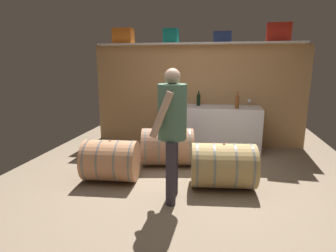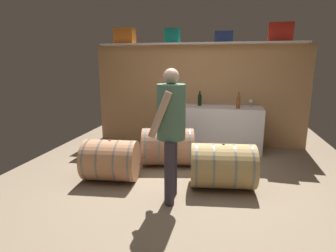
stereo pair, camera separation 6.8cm
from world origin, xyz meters
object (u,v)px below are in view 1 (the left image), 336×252
(work_cabinet, at_px, (211,128))
(wine_bottle_amber, at_px, (237,101))
(toolcase_navy, at_px, (222,37))
(toolcase_orange, at_px, (123,36))
(wine_glass, at_px, (249,101))
(toolcase_teal, at_px, (171,36))
(toolcase_red, at_px, (279,32))
(wine_barrel_near, at_px, (223,166))
(wine_bottle_dark, at_px, (199,99))
(wine_barrel_flank, at_px, (111,160))
(winemaker_pouring, at_px, (172,122))
(wine_barrel_far, at_px, (167,147))

(work_cabinet, relative_size, wine_bottle_amber, 6.20)
(toolcase_navy, distance_m, work_cabinet, 1.81)
(toolcase_orange, relative_size, wine_glass, 2.94)
(toolcase_teal, xyz_separation_m, toolcase_red, (2.08, 0.00, 0.03))
(wine_barrel_near, bearing_deg, wine_bottle_amber, 74.99)
(toolcase_teal, distance_m, wine_glass, 2.07)
(wine_bottle_dark, xyz_separation_m, wine_barrel_flank, (-1.12, -1.95, -0.70))
(toolcase_orange, distance_m, wine_bottle_dark, 2.08)
(toolcase_orange, height_order, work_cabinet, toolcase_orange)
(toolcase_teal, height_order, wine_barrel_flank, toolcase_teal)
(toolcase_navy, distance_m, toolcase_red, 1.05)
(wine_barrel_flank, bearing_deg, toolcase_orange, 97.94)
(wine_barrel_near, bearing_deg, wine_glass, 69.19)
(toolcase_orange, distance_m, wine_bottle_amber, 2.73)
(wine_bottle_dark, bearing_deg, toolcase_orange, 173.72)
(toolcase_navy, bearing_deg, wine_bottle_dark, -157.08)
(wine_glass, xyz_separation_m, wine_barrel_near, (-0.49, -1.99, -0.66))
(winemaker_pouring, bearing_deg, toolcase_teal, 7.27)
(wine_bottle_dark, relative_size, wine_barrel_near, 0.31)
(toolcase_teal, relative_size, wine_barrel_far, 0.30)
(winemaker_pouring, bearing_deg, wine_bottle_dark, -6.49)
(toolcase_orange, bearing_deg, work_cabinet, -6.29)
(toolcase_red, height_order, work_cabinet, toolcase_red)
(wine_bottle_amber, bearing_deg, wine_barrel_far, -141.77)
(toolcase_red, height_order, wine_glass, toolcase_red)
(wine_glass, distance_m, winemaker_pouring, 2.73)
(toolcase_red, bearing_deg, wine_barrel_near, -112.04)
(toolcase_orange, bearing_deg, wine_bottle_dark, -5.34)
(wine_barrel_near, relative_size, wine_barrel_far, 0.97)
(toolcase_teal, bearing_deg, wine_barrel_far, -80.76)
(toolcase_red, bearing_deg, toolcase_navy, -177.17)
(toolcase_red, distance_m, wine_barrel_near, 3.00)
(work_cabinet, distance_m, wine_barrel_flank, 2.35)
(wine_bottle_amber, distance_m, wine_glass, 0.43)
(toolcase_navy, xyz_separation_m, wine_bottle_dark, (-0.43, -0.18, -1.22))
(work_cabinet, relative_size, wine_barrel_flank, 2.31)
(toolcase_red, relative_size, wine_glass, 3.11)
(wine_barrel_flank, bearing_deg, wine_glass, 38.62)
(work_cabinet, distance_m, wine_barrel_near, 1.83)
(work_cabinet, bearing_deg, winemaker_pouring, -99.63)
(wine_barrel_far, bearing_deg, toolcase_navy, 46.11)
(wine_barrel_flank, distance_m, winemaker_pouring, 1.30)
(work_cabinet, xyz_separation_m, winemaker_pouring, (-0.39, -2.31, 0.58))
(toolcase_red, relative_size, wine_bottle_amber, 1.40)
(wine_glass, distance_m, wine_barrel_near, 2.15)
(toolcase_navy, height_order, wine_glass, toolcase_navy)
(toolcase_teal, relative_size, winemaker_pouring, 0.17)
(toolcase_red, relative_size, winemaker_pouring, 0.26)
(toolcase_orange, xyz_separation_m, toolcase_red, (3.10, 0.00, 0.02))
(work_cabinet, xyz_separation_m, wine_barrel_flank, (-1.39, -1.89, -0.13))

